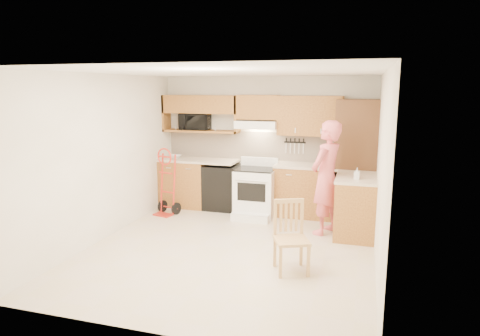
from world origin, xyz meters
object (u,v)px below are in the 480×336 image
at_px(person, 326,178).
at_px(hand_truck, 165,185).
at_px(microwave, 195,122).
at_px(dining_chair, 292,238).
at_px(range, 255,189).

height_order(person, hand_truck, person).
xyz_separation_m(microwave, hand_truck, (-0.28, -0.80, -1.09)).
xyz_separation_m(person, dining_chair, (-0.26, -1.60, -0.45)).
xyz_separation_m(range, hand_truck, (-1.59, -0.33, 0.04)).
distance_m(microwave, range, 1.79).
bearing_deg(person, range, -87.88).
height_order(person, dining_chair, person).
xyz_separation_m(hand_truck, dining_chair, (2.62, -1.80, -0.10)).
xyz_separation_m(microwave, dining_chair, (2.34, -2.59, -1.20)).
height_order(microwave, range, microwave).
bearing_deg(dining_chair, hand_truck, 122.45).
xyz_separation_m(microwave, range, (1.31, -0.46, -1.13)).
xyz_separation_m(microwave, person, (2.60, -1.00, -0.75)).
height_order(range, hand_truck, hand_truck).
relative_size(person, dining_chair, 2.00).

